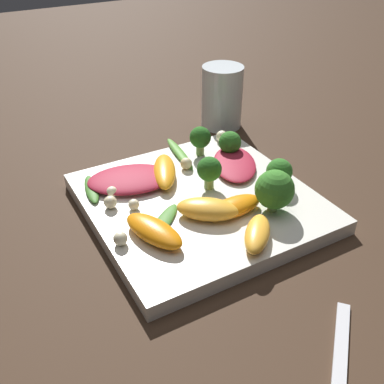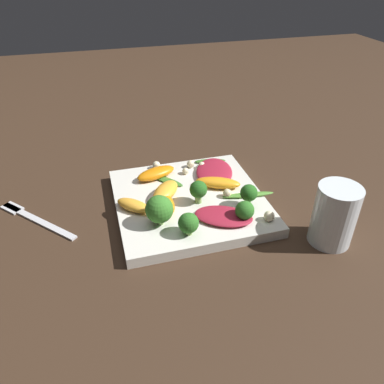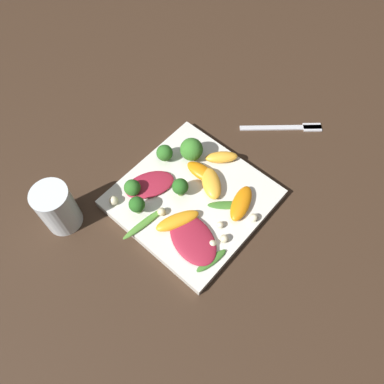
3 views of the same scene
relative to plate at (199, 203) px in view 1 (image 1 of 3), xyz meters
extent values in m
plane|color=#382619|center=(0.00, 0.00, -0.01)|extent=(2.40, 2.40, 0.00)
cube|color=silver|center=(0.00, 0.00, 0.00)|extent=(0.25, 0.25, 0.02)
cylinder|color=white|center=(0.18, -0.15, 0.04)|extent=(0.06, 0.06, 0.10)
ellipsoid|color=maroon|center=(0.04, -0.07, 0.01)|extent=(0.11, 0.09, 0.01)
ellipsoid|color=maroon|center=(0.06, 0.06, 0.02)|extent=(0.10, 0.12, 0.01)
ellipsoid|color=#FCAD33|center=(-0.04, 0.01, 0.02)|extent=(0.07, 0.07, 0.02)
ellipsoid|color=orange|center=(-0.04, 0.08, 0.02)|extent=(0.08, 0.05, 0.02)
ellipsoid|color=#FCAD33|center=(-0.10, -0.01, 0.02)|extent=(0.06, 0.06, 0.02)
ellipsoid|color=orange|center=(-0.05, -0.02, 0.02)|extent=(0.03, 0.07, 0.02)
ellipsoid|color=orange|center=(0.06, 0.02, 0.02)|extent=(0.08, 0.06, 0.02)
cylinder|color=#7A9E51|center=(0.01, -0.02, 0.02)|extent=(0.01, 0.01, 0.02)
sphere|color=#26601E|center=(0.01, -0.02, 0.04)|extent=(0.03, 0.03, 0.03)
cylinder|color=#84AD5B|center=(0.09, -0.05, 0.02)|extent=(0.01, 0.01, 0.02)
sphere|color=#26601E|center=(0.09, -0.05, 0.03)|extent=(0.03, 0.03, 0.03)
cylinder|color=#7A9E51|center=(-0.03, -0.09, 0.01)|extent=(0.01, 0.01, 0.01)
sphere|color=#2D6B23|center=(-0.03, -0.09, 0.03)|extent=(0.03, 0.03, 0.03)
cylinder|color=#7A9E51|center=(0.07, -0.08, 0.01)|extent=(0.02, 0.02, 0.01)
sphere|color=#2D6B23|center=(0.07, -0.08, 0.03)|extent=(0.03, 0.03, 0.03)
cylinder|color=#84AD5B|center=(-0.06, -0.06, 0.02)|extent=(0.01, 0.01, 0.02)
sphere|color=#387A28|center=(-0.06, -0.06, 0.04)|extent=(0.04, 0.04, 0.04)
ellipsoid|color=#3D7528|center=(0.07, 0.11, 0.01)|extent=(0.06, 0.03, 0.01)
ellipsoid|color=#518E33|center=(0.10, -0.03, 0.01)|extent=(0.09, 0.02, 0.01)
ellipsoid|color=#3D7528|center=(-0.03, 0.06, 0.01)|extent=(0.06, 0.07, 0.00)
sphere|color=beige|center=(0.01, 0.08, 0.02)|extent=(0.01, 0.01, 0.01)
sphere|color=beige|center=(-0.04, 0.11, 0.02)|extent=(0.01, 0.01, 0.01)
sphere|color=beige|center=(0.03, 0.10, 0.02)|extent=(0.01, 0.01, 0.01)
sphere|color=beige|center=(0.06, -0.02, 0.02)|extent=(0.02, 0.02, 0.02)
sphere|color=beige|center=(0.10, -0.10, 0.02)|extent=(0.02, 0.02, 0.02)
sphere|color=beige|center=(0.05, 0.09, 0.02)|extent=(0.01, 0.01, 0.01)
camera|label=1|loc=(-0.37, 0.22, 0.30)|focal=42.00mm
camera|label=2|loc=(-0.14, -0.51, 0.37)|focal=35.00mm
camera|label=3|loc=(0.25, 0.22, 0.60)|focal=35.00mm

